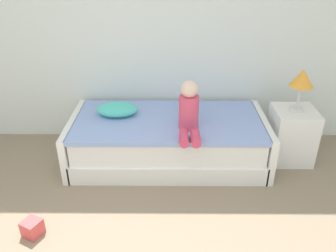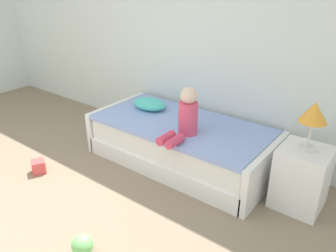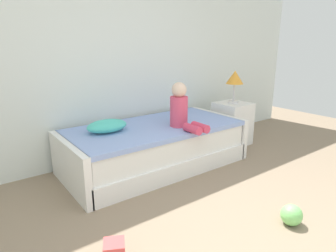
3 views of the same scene
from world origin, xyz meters
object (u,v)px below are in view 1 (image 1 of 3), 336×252
(child_figure, at_px, (189,111))
(pillow, at_px, (117,109))
(bed, at_px, (168,140))
(nightstand, at_px, (291,135))
(toy_block, at_px, (32,228))
(table_lamp, at_px, (302,80))

(child_figure, height_order, pillow, child_figure)
(bed, distance_m, child_figure, 0.55)
(nightstand, bearing_deg, child_figure, -167.81)
(nightstand, xyz_separation_m, pillow, (-1.90, 0.08, 0.26))
(bed, xyz_separation_m, toy_block, (-1.12, -1.16, -0.18))
(bed, relative_size, child_figure, 4.14)
(pillow, bearing_deg, table_lamp, -2.45)
(bed, xyz_separation_m, pillow, (-0.55, 0.10, 0.32))
(table_lamp, distance_m, child_figure, 1.19)
(bed, height_order, nightstand, nightstand)
(table_lamp, xyz_separation_m, toy_block, (-2.47, -1.17, -0.87))
(table_lamp, bearing_deg, pillow, 177.55)
(child_figure, bearing_deg, pillow, 156.54)
(bed, bearing_deg, pillow, 169.72)
(table_lamp, relative_size, pillow, 1.02)
(bed, xyz_separation_m, child_figure, (0.21, -0.23, 0.46))
(child_figure, xyz_separation_m, toy_block, (-1.33, -0.93, -0.63))
(bed, relative_size, pillow, 4.80)
(table_lamp, xyz_separation_m, child_figure, (-1.14, -0.25, -0.23))
(nightstand, relative_size, child_figure, 1.18)
(pillow, bearing_deg, toy_block, -114.42)
(nightstand, distance_m, pillow, 1.92)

